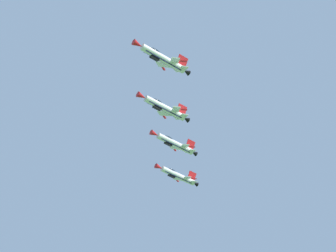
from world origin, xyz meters
name	(u,v)px	position (x,y,z in m)	size (l,w,h in m)	color
fighter_jet_lead	(162,58)	(-30.36, 75.37, 98.18)	(10.67, 14.35, 5.56)	white
fighter_jet_left_wing	(164,108)	(-36.23, 90.40, 98.02)	(10.90, 14.35, 5.22)	white
fighter_jet_right_wing	(174,144)	(-40.34, 107.73, 101.28)	(10.77, 14.35, 5.41)	white
fighter_jet_left_outer	(177,175)	(-45.59, 123.15, 102.48)	(10.82, 14.35, 5.34)	white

